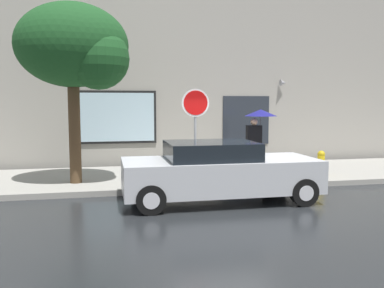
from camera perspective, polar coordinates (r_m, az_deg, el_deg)
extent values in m
plane|color=black|center=(9.97, 4.75, -7.83)|extent=(60.00, 60.00, 0.00)
cube|color=gray|center=(12.80, 0.91, -4.45)|extent=(20.00, 4.00, 0.15)
cube|color=#9E998E|center=(15.09, -1.20, 10.14)|extent=(20.00, 0.40, 7.00)
cube|color=black|center=(14.57, -10.72, 3.70)|extent=(2.90, 0.06, 1.85)
cube|color=silver|center=(14.54, -10.72, 3.69)|extent=(2.74, 0.03, 1.69)
cube|color=#262B33|center=(15.46, 7.54, 3.31)|extent=(1.80, 0.04, 1.80)
cone|color=#99999E|center=(15.86, 12.60, 8.34)|extent=(0.22, 0.24, 0.24)
cube|color=#B7BABF|center=(9.74, 3.95, -4.31)|extent=(4.58, 1.82, 0.76)
cube|color=black|center=(9.60, 2.66, -0.92)|extent=(2.06, 1.60, 0.41)
cylinder|color=black|center=(11.15, 11.43, -4.80)|extent=(0.64, 0.22, 0.64)
cylinder|color=silver|center=(11.15, 11.43, -4.80)|extent=(0.35, 0.24, 0.35)
cylinder|color=black|center=(9.67, 15.37, -6.51)|extent=(0.64, 0.22, 0.64)
cylinder|color=silver|center=(9.67, 15.37, -6.51)|extent=(0.35, 0.24, 0.35)
cylinder|color=black|center=(10.30, -6.76, -5.59)|extent=(0.64, 0.22, 0.64)
cylinder|color=silver|center=(10.30, -6.76, -5.59)|extent=(0.35, 0.24, 0.35)
cylinder|color=black|center=(8.67, -5.77, -7.73)|extent=(0.64, 0.22, 0.64)
cylinder|color=silver|center=(8.67, -5.77, -7.73)|extent=(0.35, 0.24, 0.35)
cylinder|color=yellow|center=(13.08, 17.55, -2.76)|extent=(0.22, 0.22, 0.63)
sphere|color=gold|center=(13.04, 17.59, -1.39)|extent=(0.23, 0.23, 0.23)
cylinder|color=gold|center=(12.94, 17.90, -2.72)|extent=(0.09, 0.12, 0.09)
cylinder|color=gold|center=(13.22, 17.21, -2.53)|extent=(0.09, 0.12, 0.09)
cylinder|color=yellow|center=(13.13, 17.51, -4.00)|extent=(0.30, 0.30, 0.06)
cylinder|color=black|center=(13.61, 8.14, -1.76)|extent=(0.14, 0.14, 0.86)
cylinder|color=black|center=(13.69, 9.03, -1.73)|extent=(0.14, 0.14, 0.86)
cube|color=black|center=(13.57, 8.63, 1.31)|extent=(0.50, 0.22, 0.61)
sphere|color=tan|center=(13.55, 8.66, 3.08)|extent=(0.23, 0.23, 0.23)
cylinder|color=#4C4C51|center=(13.64, 9.53, 2.37)|extent=(0.02, 0.02, 0.90)
cone|color=navy|center=(13.62, 9.56, 4.32)|extent=(1.07, 1.07, 0.22)
cylinder|color=#4C3823|center=(11.58, -16.05, 1.88)|extent=(0.32, 0.32, 2.91)
ellipsoid|color=#19471E|center=(11.66, -16.37, 13.10)|extent=(2.99, 2.54, 2.24)
sphere|color=#19471E|center=(11.22, -12.97, 11.56)|extent=(1.64, 1.64, 1.64)
cylinder|color=gray|center=(11.16, 0.45, 1.03)|extent=(0.07, 0.07, 2.54)
cylinder|color=white|center=(11.08, 0.49, 5.77)|extent=(0.76, 0.02, 0.76)
cylinder|color=red|center=(11.07, 0.51, 5.77)|extent=(0.66, 0.02, 0.66)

